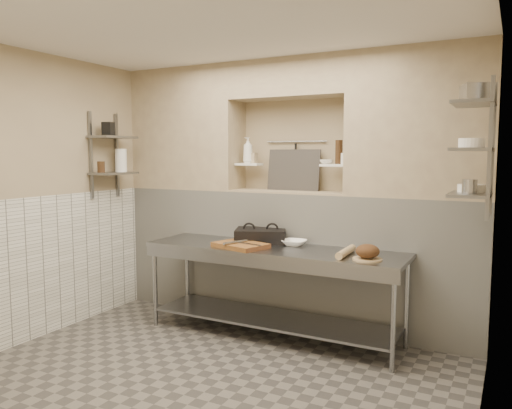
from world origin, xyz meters
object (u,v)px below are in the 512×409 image
Objects in this scene: cutting_board at (241,245)px; bowl_alcove at (326,162)px; panini_press at (261,236)px; bread_loaf at (368,251)px; rolling_pin at (346,252)px; bottle_soap at (248,150)px; prep_table at (272,274)px; jug_left at (121,160)px; mixing_bowl at (294,243)px.

cutting_board is 3.55× the size of bowl_alcove.
panini_press is 4.39× the size of bowl_alcove.
bowl_alcove is at bearing 132.52° from bread_loaf.
bowl_alcove is at bearing 124.58° from rolling_pin.
rolling_pin is 1.07m from bowl_alcove.
panini_press is 0.36m from cutting_board.
prep_table is at bearing -44.52° from bottle_soap.
bowl_alcove is 2.32m from jug_left.
bottle_soap reaches higher than bowl_alcove.
mixing_bowl is 0.54× the size of rolling_pin.
jug_left is (-2.05, -0.22, 0.81)m from mixing_bowl.
jug_left is (-1.62, 0.12, 0.82)m from cutting_board.
jug_left reaches higher than rolling_pin.
panini_press is 0.39m from mixing_bowl.
panini_press is at bearing -150.45° from bowl_alcove.
bread_loaf is at bearing -2.26° from jug_left.
bowl_alcove reaches higher than mixing_bowl.
mixing_bowl is 1.72× the size of bowl_alcove.
bread_loaf is at bearing -47.48° from bowl_alcove.
cutting_board is at bearing -154.99° from prep_table.
panini_press reaches higher than rolling_pin.
mixing_bowl is 0.65m from rolling_pin.
mixing_bowl is at bearing -25.35° from panini_press.
bread_loaf is at bearing -24.18° from bottle_soap.
bowl_alcove is (-0.63, 0.69, 0.76)m from bread_loaf.
mixing_bowl is 0.84× the size of bottle_soap.
bottle_soap is at bearing 155.72° from rolling_pin.
cutting_board is 1.82m from jug_left.
bowl_alcove is at bearing 58.16° from prep_table.
bread_loaf is at bearing -7.49° from prep_table.
jug_left is (-1.66, -0.24, 0.77)m from panini_press.
rolling_pin is 1.55× the size of bottle_soap.
panini_press is 1.03m from rolling_pin.
rolling_pin is 2.78m from jug_left.
bottle_soap is at bearing 112.90° from cutting_board.
bowl_alcove is at bearing 47.62° from cutting_board.
bread_loaf reaches higher than mixing_bowl.
mixing_bowl is (0.15, 0.20, 0.29)m from prep_table.
prep_table is at bearing 0.43° from jug_left.
bread_loaf is at bearing 0.17° from cutting_board.
rolling_pin is at bearing -0.35° from jug_left.
bread_loaf is 2.98m from jug_left.
jug_left reaches higher than mixing_bowl.
prep_table is 4.23× the size of panini_press.
prep_table is 0.81m from rolling_pin.
panini_press reaches higher than prep_table.
bottle_soap is (-1.55, 0.70, 0.88)m from bread_loaf.
mixing_bowl is at bearing -26.74° from bottle_soap.
jug_left is at bearing -173.92° from mixing_bowl.
bowl_alcove is at bearing -0.77° from bottle_soap.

